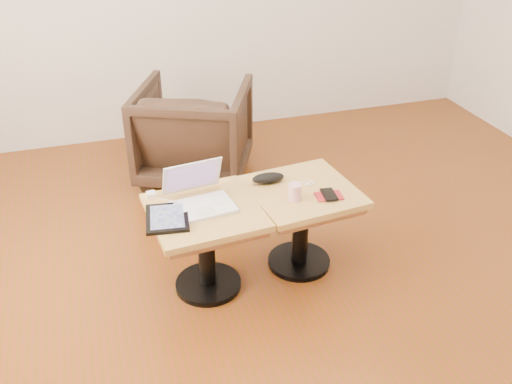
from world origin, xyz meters
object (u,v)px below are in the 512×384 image
object	(u,v)px
side_table_right	(301,209)
laptop	(199,197)
side_table_left	(205,230)
striped_cup	(295,192)
armchair	(194,132)

from	to	relation	value
side_table_right	laptop	distance (m)	0.55
side_table_left	side_table_right	xyz separation A→B (m)	(0.52, 0.04, 0.00)
side_table_right	striped_cup	xyz separation A→B (m)	(-0.07, -0.08, 0.16)
side_table_right	laptop	xyz separation A→B (m)	(-0.53, 0.01, 0.16)
side_table_right	armchair	world-z (taller)	armchair
side_table_left	laptop	xyz separation A→B (m)	(-0.01, 0.05, 0.16)
striped_cup	armchair	bearing A→B (deg)	101.27
laptop	armchair	world-z (taller)	laptop
side_table_right	laptop	size ratio (longest dim) A/B	1.74
armchair	striped_cup	bearing A→B (deg)	125.77
laptop	side_table_right	bearing A→B (deg)	-8.67
side_table_left	striped_cup	distance (m)	0.47
laptop	striped_cup	size ratio (longest dim) A/B	3.89
side_table_left	striped_cup	world-z (taller)	striped_cup
laptop	armchair	distance (m)	1.18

